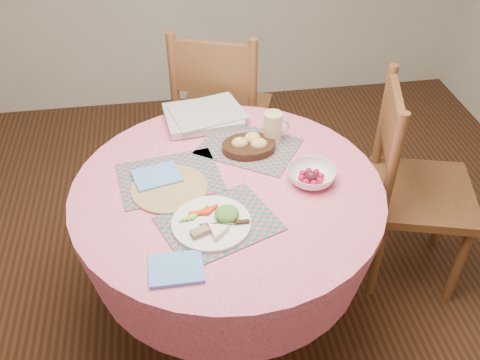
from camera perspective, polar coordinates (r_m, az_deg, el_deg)
The scene contains 15 objects.
ground at distance 2.65m, azimuth -1.10°, elevation -13.33°, with size 4.00×4.00×0.00m, color #331C0F.
dining_table at distance 2.24m, azimuth -1.27°, elevation -4.60°, with size 1.24×1.24×0.75m.
chair_right at distance 2.57m, azimuth 17.85°, elevation -0.46°, with size 0.57×0.58×1.03m.
chair_back at distance 2.94m, azimuth -2.09°, elevation 7.29°, with size 0.62×0.60×1.06m.
placemat_front at distance 1.95m, azimuth -2.26°, elevation -4.67°, with size 0.40×0.30×0.01m, color #136C5F.
placemat_left at distance 2.17m, azimuth -7.50°, elevation 0.25°, with size 0.40×0.30×0.01m, color #136C5F.
placemat_back at distance 2.32m, azimuth 0.93°, elevation 3.59°, with size 0.40×0.30×0.01m, color #136C5F.
wicker_trivet at distance 2.11m, azimuth -7.55°, elevation -0.90°, with size 0.30×0.30×0.01m, color #9F6E45.
napkin_near at distance 1.80m, azimuth -6.82°, elevation -9.41°, with size 0.18×0.14×0.01m, color #5991E5.
napkin_far at distance 2.16m, azimuth -8.87°, elevation 0.36°, with size 0.18×0.14×0.01m, color #5991E5.
dinner_plate at distance 1.93m, azimuth -2.87°, elevation -4.53°, with size 0.29×0.29×0.05m.
bread_bowl at distance 2.28m, azimuth 1.00°, elevation 3.77°, with size 0.23×0.23×0.08m.
latte_mug at distance 2.32m, azimuth 3.56°, elevation 5.66°, with size 0.12×0.08×0.14m.
fruit_bowl at distance 2.13m, azimuth 7.62°, elevation 0.45°, with size 0.22×0.22×0.06m.
newspaper_stack at distance 2.49m, azimuth -3.90°, elevation 6.89°, with size 0.39×0.32×0.04m.
Camera 1 is at (-0.20, -1.61, 2.10)m, focal length 40.00 mm.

